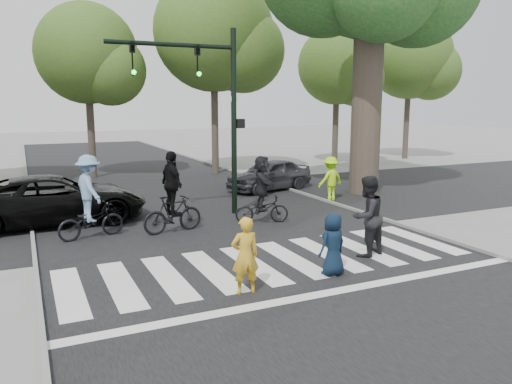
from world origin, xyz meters
The scene contains 20 objects.
ground centered at (0.00, 0.00, 0.00)m, with size 120.00×120.00×0.00m, color gray.
road_stem centered at (0.00, 5.00, 0.01)m, with size 10.00×70.00×0.01m, color black.
road_cross centered at (0.00, 8.00, 0.01)m, with size 70.00×10.00×0.01m, color black.
curb_left centered at (-5.05, 5.00, 0.05)m, with size 0.10×70.00×0.10m, color gray.
curb_right centered at (5.05, 5.00, 0.05)m, with size 0.10×70.00×0.10m, color gray.
crosswalk centered at (0.00, 0.66, 0.01)m, with size 10.00×3.85×0.01m.
traffic_signal centered at (0.35, 6.20, 3.90)m, with size 4.45×0.29×6.00m.
bg_tree_2 centered at (-1.76, 16.62, 5.78)m, with size 5.04×4.80×8.40m.
bg_tree_3 centered at (4.31, 15.27, 6.94)m, with size 6.30×6.00×10.20m.
bg_tree_4 centered at (12.23, 16.12, 5.64)m, with size 4.83×4.60×8.15m.
bg_tree_5 centered at (18.27, 16.69, 6.36)m, with size 5.67×5.40×9.30m.
pedestrian_woman centered at (-1.38, -0.52, 0.77)m, with size 0.56×0.37×1.53m, color gold.
pedestrian_child centered at (0.75, -0.35, 0.68)m, with size 0.67×0.43×1.37m, color black.
pedestrian_adult centered at (2.27, 0.48, 0.98)m, with size 0.95×0.74×1.96m, color black.
cyclist_left centered at (-3.57, 4.97, 1.00)m, with size 1.91×1.31×2.30m.
cyclist_mid centered at (-1.37, 4.61, 0.96)m, with size 1.85×1.15×2.34m.
cyclist_right centered at (1.44, 4.59, 0.93)m, with size 1.74×1.61×2.09m.
car_suv centered at (-4.33, 7.21, 0.75)m, with size 2.50×5.42×1.51m, color black.
car_grey centered at (4.30, 9.78, 0.67)m, with size 1.57×3.91×1.33m, color #38393F.
bystander_hivis centered at (5.35, 6.72, 0.84)m, with size 1.08×0.62×1.68m, color #B2F712.
Camera 1 is at (-5.11, -8.97, 3.67)m, focal length 35.00 mm.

